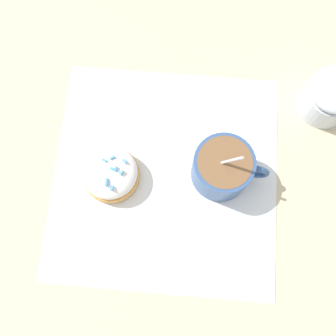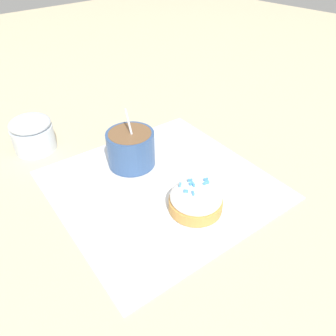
{
  "view_description": "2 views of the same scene",
  "coord_description": "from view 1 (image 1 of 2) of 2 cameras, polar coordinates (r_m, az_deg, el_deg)",
  "views": [
    {
      "loc": [
        0.0,
        0.15,
        0.58
      ],
      "look_at": [
        -0.0,
        -0.0,
        0.04
      ],
      "focal_mm": 42.0,
      "sensor_mm": 36.0,
      "label": 1
    },
    {
      "loc": [
        0.33,
        -0.28,
        0.37
      ],
      "look_at": [
        0.01,
        0.01,
        0.04
      ],
      "focal_mm": 35.0,
      "sensor_mm": 36.0,
      "label": 2
    }
  ],
  "objects": [
    {
      "name": "ground_plane",
      "position": [
        0.6,
        -0.19,
        -1.11
      ],
      "size": [
        3.0,
        3.0,
        0.0
      ],
      "primitive_type": "plane",
      "color": "#C6B793"
    },
    {
      "name": "paper_napkin",
      "position": [
        0.6,
        -0.19,
        -1.07
      ],
      "size": [
        0.37,
        0.38,
        0.0
      ],
      "color": "white",
      "rests_on": "ground_plane"
    },
    {
      "name": "coffee_cup",
      "position": [
        0.57,
        8.16,
        0.3
      ],
      "size": [
        0.11,
        0.09,
        0.11
      ],
      "color": "#335184",
      "rests_on": "paper_napkin"
    },
    {
      "name": "frosted_pastry",
      "position": [
        0.58,
        -8.2,
        -0.93
      ],
      "size": [
        0.08,
        0.08,
        0.05
      ],
      "color": "#D19347",
      "rests_on": "paper_napkin"
    },
    {
      "name": "sugar_bowl",
      "position": [
        0.65,
        22.63,
        9.61
      ],
      "size": [
        0.08,
        0.08,
        0.07
      ],
      "color": "silver",
      "rests_on": "ground_plane"
    }
  ]
}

